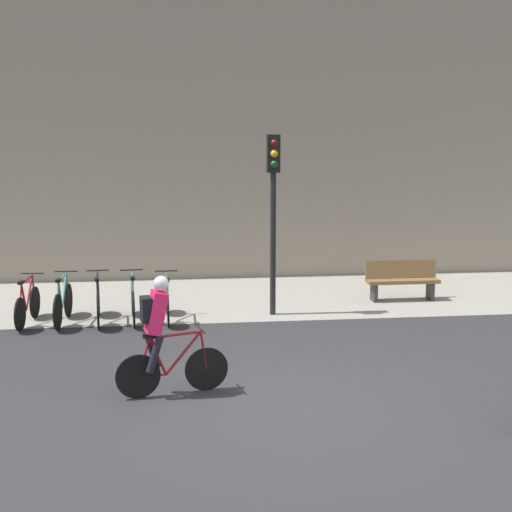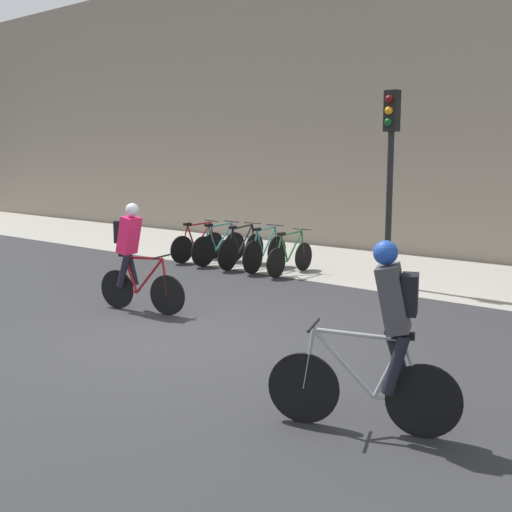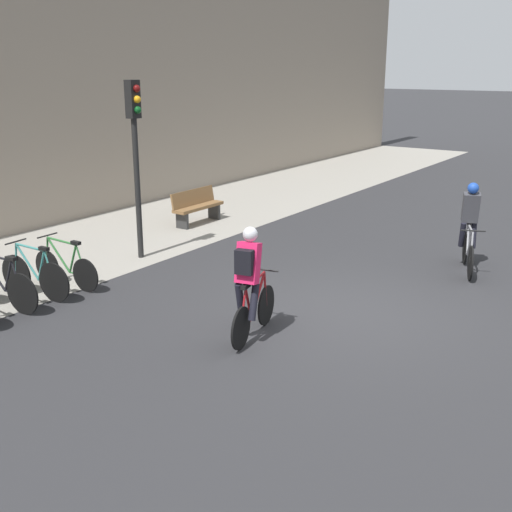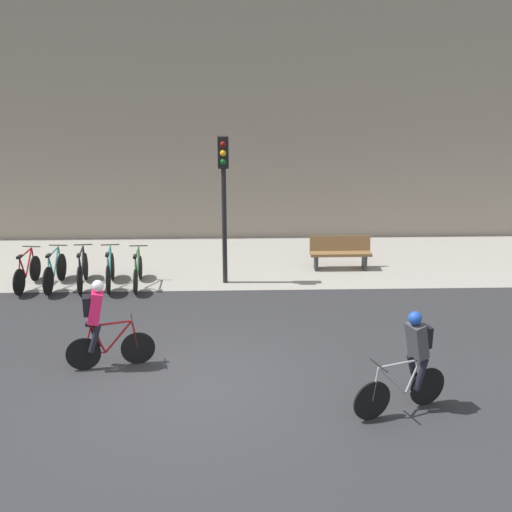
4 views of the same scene
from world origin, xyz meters
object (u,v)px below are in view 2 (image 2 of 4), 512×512
object	(u,v)px
parked_bike_0	(198,245)
parked_bike_1	(219,247)
cyclist_pink	(132,254)
parked_bike_3	(265,252)
cyclist_grey	(384,333)
parked_bike_2	(241,249)
parked_bike_4	(290,256)
traffic_light_pole	(390,152)

from	to	relation	value
parked_bike_0	parked_bike_1	world-z (taller)	parked_bike_1
cyclist_pink	parked_bike_3	size ratio (longest dim) A/B	1.06
cyclist_pink	cyclist_grey	bearing A→B (deg)	-16.59
parked_bike_2	cyclist_pink	bearing A→B (deg)	-72.75
parked_bike_1	parked_bike_4	distance (m)	2.06
parked_bike_2	parked_bike_4	xyz separation A→B (m)	(1.37, -0.00, -0.03)
parked_bike_2	parked_bike_4	size ratio (longest dim) A/B	1.05
parked_bike_0	parked_bike_4	distance (m)	2.75
cyclist_grey	parked_bike_2	size ratio (longest dim) A/B	1.02
parked_bike_2	traffic_light_pole	size ratio (longest dim) A/B	0.47
parked_bike_0	cyclist_pink	bearing A→B (deg)	-57.57
cyclist_pink	traffic_light_pole	bearing A→B (deg)	63.18
parked_bike_3	cyclist_pink	bearing A→B (deg)	-81.56
parked_bike_0	parked_bike_1	xyz separation A→B (m)	(0.69, 0.00, 0.02)
cyclist_pink	parked_bike_1	world-z (taller)	cyclist_pink
parked_bike_0	parked_bike_1	bearing A→B (deg)	0.04
parked_bike_0	parked_bike_2	size ratio (longest dim) A/B	0.94
cyclist_grey	parked_bike_0	distance (m)	10.00
cyclist_pink	parked_bike_4	xyz separation A→B (m)	(0.06, 4.23, -0.56)
cyclist_pink	parked_bike_2	distance (m)	4.47
cyclist_grey	parked_bike_2	xyz separation A→B (m)	(-6.72, 5.85, -0.53)
parked_bike_4	parked_bike_0	bearing A→B (deg)	179.98
cyclist_pink	parked_bike_4	bearing A→B (deg)	89.20
parked_bike_2	parked_bike_1	bearing A→B (deg)	179.99
traffic_light_pole	parked_bike_2	bearing A→B (deg)	-176.82
cyclist_pink	parked_bike_2	bearing A→B (deg)	107.25
cyclist_pink	parked_bike_3	bearing A→B (deg)	98.44
parked_bike_3	parked_bike_2	bearing A→B (deg)	-179.92
parked_bike_3	parked_bike_4	xyz separation A→B (m)	(0.69, -0.00, -0.03)
cyclist_grey	parked_bike_4	world-z (taller)	cyclist_grey
parked_bike_4	traffic_light_pole	distance (m)	3.09
cyclist_grey	traffic_light_pole	xyz separation A→B (m)	(-3.17, 6.04, 1.63)
parked_bike_2	parked_bike_3	world-z (taller)	parked_bike_3
parked_bike_0	parked_bike_2	distance (m)	1.38
parked_bike_0	parked_bike_1	distance (m)	0.69
parked_bike_1	parked_bike_2	distance (m)	0.69
parked_bike_0	parked_bike_2	world-z (taller)	parked_bike_2
cyclist_grey	parked_bike_1	world-z (taller)	cyclist_grey
parked_bike_1	parked_bike_3	size ratio (longest dim) A/B	1.03
parked_bike_2	parked_bike_3	bearing A→B (deg)	0.08
parked_bike_1	parked_bike_3	xyz separation A→B (m)	(1.37, 0.00, 0.00)
traffic_light_pole	cyclist_grey	bearing A→B (deg)	-62.35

